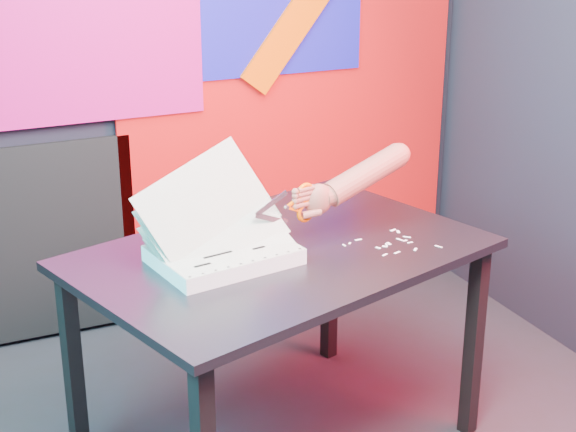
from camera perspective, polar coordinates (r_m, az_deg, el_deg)
name	(u,v)px	position (r m, az deg, el deg)	size (l,w,h in m)	color
room	(297,89)	(2.33, 0.59, 8.23)	(3.01, 3.01, 2.71)	#26272F
backdrop	(165,112)	(3.78, -7.97, 6.68)	(2.88, 0.05, 2.08)	red
work_table	(280,273)	(2.87, -0.53, -3.74)	(1.46, 1.18, 0.75)	black
printout_stack	(223,252)	(2.74, -4.24, -2.33)	(0.50, 0.37, 0.38)	silver
scissors	(301,204)	(2.83, 0.88, 0.81)	(0.23, 0.06, 0.13)	silver
hand_forearm	(358,178)	(2.96, 4.53, 2.46)	(0.48, 0.16, 0.18)	brown
paper_clippings	(392,242)	(2.91, 6.74, -1.70)	(0.29, 0.21, 0.00)	white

